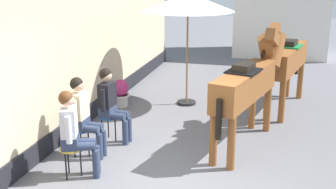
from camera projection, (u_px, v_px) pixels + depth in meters
ground_plane at (207, 119)px, 9.21m from camera, size 40.00×40.00×0.00m
pub_facade_wall at (60, 57)px, 7.98m from camera, size 0.34×14.00×3.40m
distant_cottage at (282, 5)px, 15.50m from camera, size 3.40×2.60×3.50m
seated_visitor_near at (74, 130)px, 6.51m from camera, size 0.61×0.49×1.39m
seated_visitor_middle at (83, 113)px, 7.25m from camera, size 0.61×0.49×1.39m
seated_visitor_far at (111, 101)px, 7.87m from camera, size 0.61×0.49×1.39m
saddled_horse_near at (247, 83)px, 7.62m from camera, size 1.05×2.93×2.06m
saddled_horse_far at (286, 60)px, 9.49m from camera, size 0.94×2.95×2.06m
flower_planter_farthest at (120, 92)px, 9.98m from camera, size 0.43×0.43×0.64m
cafe_parasol at (188, 3)px, 9.57m from camera, size 2.10×2.10×2.58m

